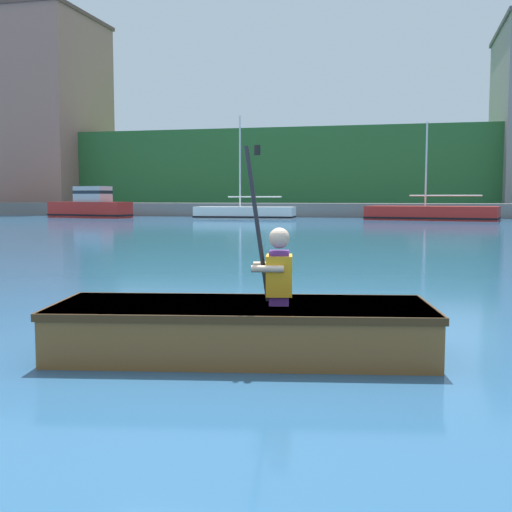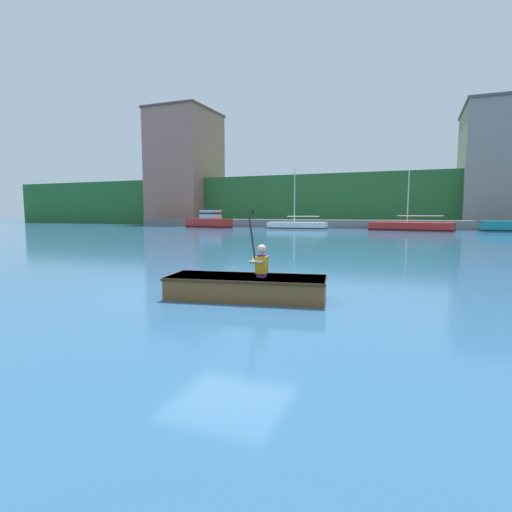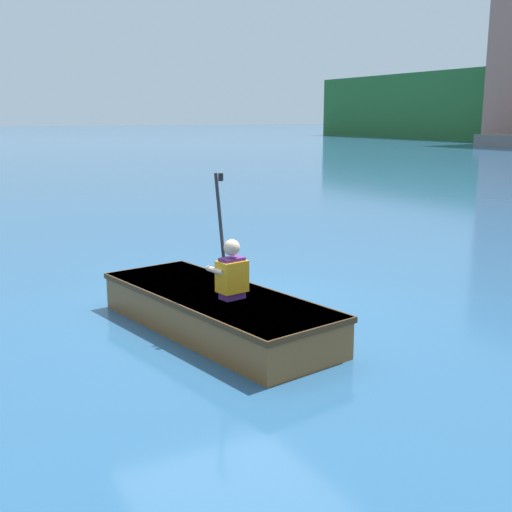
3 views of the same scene
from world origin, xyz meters
The scene contains 3 objects.
ground_plane centered at (0.00, 0.00, 0.00)m, with size 300.00×300.00×0.00m, color #28567F.
rowboat_foreground centered at (0.57, -0.48, 0.25)m, with size 3.29×1.65×0.43m.
person_paddler centered at (0.91, -0.42, 0.72)m, with size 0.41×0.40×1.29m.
Camera 3 is at (6.69, -3.27, 2.29)m, focal length 45.00 mm.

